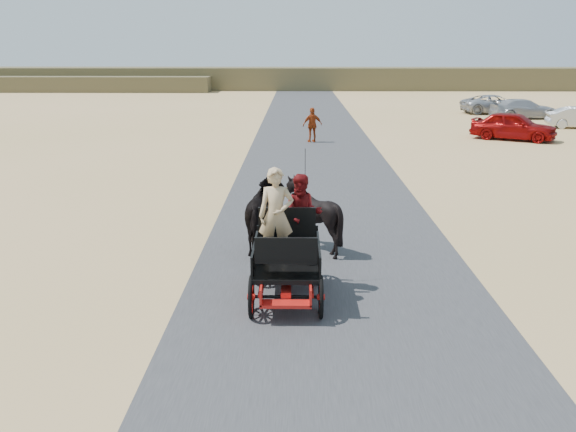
{
  "coord_description": "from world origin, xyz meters",
  "views": [
    {
      "loc": [
        -0.77,
        -11.02,
        4.67
      ],
      "look_at": [
        -0.95,
        2.08,
        1.2
      ],
      "focal_mm": 40.0,
      "sensor_mm": 36.0,
      "label": 1
    }
  ],
  "objects_px": {
    "carriage": "(287,280)",
    "car_c": "(524,109)",
    "horse_right": "(312,215)",
    "car_a": "(514,126)",
    "horse_left": "(265,215)",
    "pedestrian": "(312,125)",
    "car_d": "(495,104)"
  },
  "relations": [
    {
      "from": "pedestrian",
      "to": "horse_left",
      "type": "bearing_deg",
      "value": 66.45
    },
    {
      "from": "pedestrian",
      "to": "car_c",
      "type": "bearing_deg",
      "value": -161.01
    },
    {
      "from": "horse_right",
      "to": "car_a",
      "type": "relative_size",
      "value": 0.4
    },
    {
      "from": "carriage",
      "to": "horse_left",
      "type": "xyz_separation_m",
      "value": [
        -0.55,
        3.0,
        0.49
      ]
    },
    {
      "from": "horse_right",
      "to": "car_d",
      "type": "bearing_deg",
      "value": -113.27
    },
    {
      "from": "pedestrian",
      "to": "car_d",
      "type": "relative_size",
      "value": 0.36
    },
    {
      "from": "horse_left",
      "to": "horse_right",
      "type": "height_order",
      "value": "horse_right"
    },
    {
      "from": "car_a",
      "to": "car_d",
      "type": "xyz_separation_m",
      "value": [
        3.05,
        13.48,
        -0.06
      ]
    },
    {
      "from": "carriage",
      "to": "car_a",
      "type": "xyz_separation_m",
      "value": [
        11.3,
        21.62,
        0.36
      ]
    },
    {
      "from": "horse_left",
      "to": "car_a",
      "type": "xyz_separation_m",
      "value": [
        11.85,
        18.62,
        -0.13
      ]
    },
    {
      "from": "car_d",
      "to": "horse_right",
      "type": "bearing_deg",
      "value": 150.31
    },
    {
      "from": "car_c",
      "to": "car_a",
      "type": "bearing_deg",
      "value": 152.48
    },
    {
      "from": "carriage",
      "to": "horse_right",
      "type": "bearing_deg",
      "value": 79.61
    },
    {
      "from": "horse_right",
      "to": "pedestrian",
      "type": "xyz_separation_m",
      "value": [
        0.4,
        17.69,
        0.01
      ]
    },
    {
      "from": "car_a",
      "to": "car_c",
      "type": "relative_size",
      "value": 0.95
    },
    {
      "from": "car_a",
      "to": "car_c",
      "type": "height_order",
      "value": "car_a"
    },
    {
      "from": "pedestrian",
      "to": "car_a",
      "type": "bearing_deg",
      "value": 166.4
    },
    {
      "from": "horse_right",
      "to": "car_a",
      "type": "xyz_separation_m",
      "value": [
        10.75,
        18.62,
        -0.13
      ]
    },
    {
      "from": "carriage",
      "to": "car_c",
      "type": "bearing_deg",
      "value": 64.32
    },
    {
      "from": "carriage",
      "to": "car_d",
      "type": "relative_size",
      "value": 0.51
    },
    {
      "from": "horse_left",
      "to": "car_d",
      "type": "xyz_separation_m",
      "value": [
        14.9,
        32.1,
        -0.19
      ]
    },
    {
      "from": "carriage",
      "to": "horse_left",
      "type": "distance_m",
      "value": 3.09
    },
    {
      "from": "car_c",
      "to": "car_d",
      "type": "relative_size",
      "value": 0.94
    },
    {
      "from": "horse_left",
      "to": "car_a",
      "type": "bearing_deg",
      "value": -122.48
    },
    {
      "from": "carriage",
      "to": "horse_right",
      "type": "height_order",
      "value": "horse_right"
    },
    {
      "from": "car_a",
      "to": "horse_right",
      "type": "bearing_deg",
      "value": 179.88
    },
    {
      "from": "pedestrian",
      "to": "car_d",
      "type": "xyz_separation_m",
      "value": [
        13.4,
        14.4,
        -0.2
      ]
    },
    {
      "from": "horse_right",
      "to": "carriage",
      "type": "bearing_deg",
      "value": 79.61
    },
    {
      "from": "carriage",
      "to": "pedestrian",
      "type": "distance_m",
      "value": 20.72
    },
    {
      "from": "carriage",
      "to": "car_d",
      "type": "bearing_deg",
      "value": 67.76
    },
    {
      "from": "horse_right",
      "to": "car_c",
      "type": "relative_size",
      "value": 0.38
    },
    {
      "from": "pedestrian",
      "to": "horse_right",
      "type": "bearing_deg",
      "value": 70.0
    }
  ]
}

